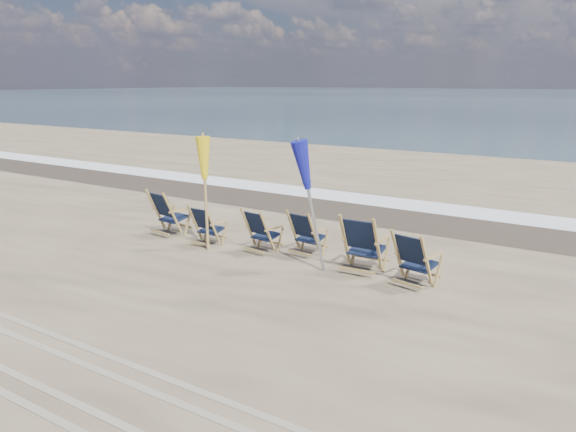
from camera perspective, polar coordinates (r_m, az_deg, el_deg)
name	(u,v)px	position (r m, az deg, el deg)	size (l,w,h in m)	color
surf_foam	(406,204)	(16.03, 11.93, 1.19)	(200.00, 1.40, 0.01)	silver
wet_sand_strip	(385,215)	(14.67, 9.80, 0.14)	(200.00, 2.60, 0.00)	#42362A
tire_tracks	(58,373)	(7.39, -22.30, -14.53)	(80.00, 1.30, 0.01)	gray
beach_chair_0	(172,215)	(12.43, -11.68, 0.12)	(0.68, 0.76, 1.06)	black
beach_chair_1	(213,227)	(11.57, -7.66, -1.15)	(0.57, 0.64, 0.89)	black
beach_chair_2	(267,233)	(10.97, -2.13, -1.75)	(0.60, 0.67, 0.93)	black
beach_chair_3	(314,235)	(10.80, 2.66, -1.99)	(0.60, 0.67, 0.93)	black
beach_chair_4	(377,247)	(9.87, 9.06, -3.12)	(0.71, 0.80, 1.11)	black
beach_chair_5	(426,263)	(9.37, 13.88, -4.65)	(0.64, 0.71, 0.99)	black
umbrella_yellow	(205,165)	(11.21, -8.48, 5.18)	(0.30, 0.30, 2.29)	#9E8047
umbrella_blue	(313,170)	(9.75, 2.56, 4.66)	(0.30, 0.30, 2.39)	#A5A5AD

